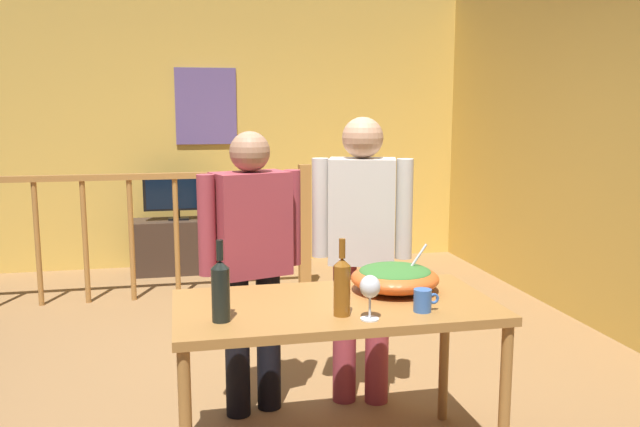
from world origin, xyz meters
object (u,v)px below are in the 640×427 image
object	(u,v)px
salad_bowl	(395,277)
person_standing_left	(251,252)
flat_screen_tv	(178,193)
framed_picture	(206,106)
wine_bottle_dark	(221,289)
wine_bottle_amber	(342,285)
mug_blue	(423,300)
wine_glass	(370,288)
tv_console	(180,246)
person_standing_right	(362,240)
stair_railing	(182,220)
serving_table	(335,320)

from	to	relation	value
salad_bowl	person_standing_left	distance (m)	0.80
salad_bowl	flat_screen_tv	bearing A→B (deg)	104.84
salad_bowl	person_standing_left	size ratio (longest dim) A/B	0.27
framed_picture	salad_bowl	world-z (taller)	framed_picture
framed_picture	wine_bottle_dark	distance (m)	4.37
wine_bottle_amber	flat_screen_tv	bearing A→B (deg)	99.19
mug_blue	wine_glass	bearing A→B (deg)	-167.00
framed_picture	salad_bowl	distance (m)	4.16
framed_picture	person_standing_left	distance (m)	3.60
tv_console	flat_screen_tv	xyz separation A→B (m)	(-0.00, -0.03, 0.53)
wine_glass	person_standing_left	distance (m)	0.97
tv_console	person_standing_right	size ratio (longest dim) A/B	0.57
wine_glass	salad_bowl	bearing A→B (deg)	58.54
stair_railing	person_standing_left	xyz separation A→B (m)	(0.34, -2.31, 0.21)
mug_blue	person_standing_left	bearing A→B (deg)	127.12
tv_console	wine_glass	world-z (taller)	wine_glass
stair_railing	wine_glass	size ratio (longest dim) A/B	16.52
wine_bottle_dark	mug_blue	xyz separation A→B (m)	(0.84, -0.05, -0.09)
stair_railing	salad_bowl	size ratio (longest dim) A/B	7.42
wine_glass	wine_bottle_amber	distance (m)	0.13
serving_table	salad_bowl	size ratio (longest dim) A/B	3.41
framed_picture	flat_screen_tv	xyz separation A→B (m)	(-0.31, -0.32, -0.84)
wine_bottle_dark	mug_blue	world-z (taller)	wine_bottle_dark
person_standing_left	wine_bottle_amber	bearing A→B (deg)	91.92
stair_railing	wine_bottle_dark	bearing A→B (deg)	-87.62
serving_table	wine_glass	distance (m)	0.35
mug_blue	tv_console	bearing A→B (deg)	103.78
stair_railing	wine_bottle_dark	distance (m)	3.11
flat_screen_tv	serving_table	size ratio (longest dim) A/B	0.47
flat_screen_tv	wine_bottle_amber	bearing A→B (deg)	-80.81
serving_table	wine_bottle_amber	world-z (taller)	wine_bottle_amber
salad_bowl	mug_blue	size ratio (longest dim) A/B	3.69
stair_railing	wine_bottle_amber	world-z (taller)	stair_railing
flat_screen_tv	salad_bowl	world-z (taller)	salad_bowl
person_standing_left	framed_picture	bearing A→B (deg)	-106.37
serving_table	salad_bowl	distance (m)	0.37
wine_bottle_dark	wine_bottle_amber	bearing A→B (deg)	-3.31
wine_bottle_dark	person_standing_left	bearing A→B (deg)	74.96
stair_railing	framed_picture	bearing A→B (deg)	76.86
framed_picture	wine_bottle_dark	xyz separation A→B (m)	(-0.15, -4.31, -0.73)
tv_console	wine_glass	bearing A→B (deg)	-79.74
flat_screen_tv	person_standing_right	distance (m)	3.35
wine_bottle_amber	stair_railing	bearing A→B (deg)	101.28
salad_bowl	wine_bottle_dark	bearing A→B (deg)	-161.44
mug_blue	flat_screen_tv	bearing A→B (deg)	103.89
stair_railing	wine_glass	distance (m)	3.29
wine_bottle_amber	person_standing_left	bearing A→B (deg)	109.21
wine_bottle_dark	person_standing_right	size ratio (longest dim) A/B	0.21
flat_screen_tv	wine_glass	world-z (taller)	flat_screen_tv
wine_glass	person_standing_right	size ratio (longest dim) A/B	0.12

